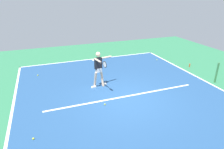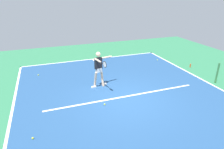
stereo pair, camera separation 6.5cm
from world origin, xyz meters
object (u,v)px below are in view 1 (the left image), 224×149
at_px(net_post, 217,73).
at_px(tennis_ball_near_service_line, 33,139).
at_px(water_bottle, 190,65).
at_px(tennis_player, 99,67).
at_px(tennis_ball_by_baseline, 38,75).
at_px(tennis_ball_far_corner, 105,104).
at_px(tennis_ball_centre_court, 157,60).

relative_size(net_post, tennis_ball_near_service_line, 16.21).
xyz_separation_m(net_post, water_bottle, (-0.32, -2.28, -0.43)).
relative_size(tennis_player, tennis_ball_by_baseline, 26.91).
bearing_deg(net_post, tennis_ball_by_baseline, -25.38).
relative_size(tennis_player, water_bottle, 8.07).
xyz_separation_m(tennis_ball_by_baseline, water_bottle, (-8.90, 1.80, 0.08)).
height_order(tennis_ball_far_corner, water_bottle, water_bottle).
bearing_deg(tennis_player, net_post, 152.12).
distance_m(net_post, tennis_ball_near_service_line, 8.93).
xyz_separation_m(tennis_ball_centre_court, water_bottle, (-1.19, 1.84, 0.08)).
xyz_separation_m(net_post, tennis_ball_near_service_line, (8.82, 1.30, -0.50)).
bearing_deg(tennis_ball_near_service_line, tennis_ball_centre_court, -145.66).
bearing_deg(water_bottle, tennis_ball_near_service_line, 21.41).
bearing_deg(net_post, tennis_ball_near_service_line, 8.41).
bearing_deg(tennis_ball_far_corner, tennis_ball_centre_court, -140.47).
distance_m(net_post, tennis_player, 5.99).
relative_size(net_post, tennis_ball_centre_court, 16.21).
xyz_separation_m(tennis_player, water_bottle, (-6.07, -0.68, -0.91)).
height_order(tennis_ball_near_service_line, tennis_ball_centre_court, same).
bearing_deg(tennis_ball_centre_court, net_post, 102.00).
distance_m(tennis_ball_near_service_line, tennis_ball_centre_court, 9.62).
height_order(tennis_ball_far_corner, tennis_ball_by_baseline, same).
distance_m(tennis_player, water_bottle, 6.17).
height_order(tennis_ball_far_corner, tennis_ball_near_service_line, same).
xyz_separation_m(tennis_player, tennis_ball_by_baseline, (2.83, -2.48, -0.99)).
xyz_separation_m(net_post, tennis_ball_centre_court, (0.88, -4.12, -0.50)).
distance_m(tennis_player, tennis_ball_near_service_line, 4.33).
distance_m(net_post, water_bottle, 2.34).
xyz_separation_m(tennis_ball_far_corner, tennis_ball_near_service_line, (2.78, 1.17, 0.00)).
relative_size(net_post, tennis_ball_far_corner, 16.21).
bearing_deg(tennis_ball_far_corner, tennis_player, -99.38).
height_order(tennis_player, tennis_ball_by_baseline, tennis_player).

